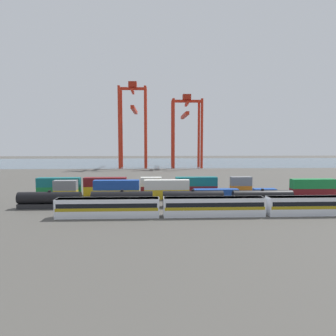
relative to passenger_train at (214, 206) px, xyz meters
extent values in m
plane|color=#4C4944|center=(-7.90, 63.36, -2.14)|extent=(420.00, 420.00, 0.00)
cube|color=#475B6B|center=(-7.90, 166.87, -2.14)|extent=(400.00, 110.00, 0.01)
cube|color=silver|center=(-21.83, 0.00, -0.19)|extent=(20.93, 3.10, 3.90)
cube|color=#9E8414|center=(-21.83, 0.00, -0.29)|extent=(20.51, 3.14, 0.64)
cube|color=black|center=(-21.83, 0.00, 0.49)|extent=(20.09, 3.13, 0.90)
cube|color=slate|center=(-21.83, 0.00, 1.58)|extent=(20.72, 2.85, 0.36)
cube|color=silver|center=(0.00, 0.00, -0.19)|extent=(20.93, 3.10, 3.90)
cube|color=#9E8414|center=(0.00, 0.00, -0.29)|extent=(20.51, 3.14, 0.64)
cube|color=black|center=(0.00, 0.00, 0.49)|extent=(20.09, 3.13, 0.90)
cube|color=slate|center=(0.00, 0.00, 1.58)|extent=(20.72, 2.85, 0.36)
cube|color=silver|center=(21.83, 0.00, -0.19)|extent=(20.93, 3.10, 3.90)
cube|color=#9E8414|center=(21.83, 0.00, -0.29)|extent=(20.51, 3.14, 0.64)
cube|color=black|center=(21.83, 0.00, 0.49)|extent=(20.09, 3.13, 0.90)
cube|color=slate|center=(21.83, 0.00, 1.58)|extent=(20.72, 2.85, 0.36)
cube|color=#232326|center=(-36.68, 8.97, -1.59)|extent=(14.30, 2.50, 1.10)
cylinder|color=black|center=(-36.68, 8.97, 0.31)|extent=(14.30, 2.71, 2.71)
cylinder|color=black|center=(-36.68, 8.97, 1.85)|extent=(0.70, 0.70, 0.36)
cube|color=#232326|center=(-19.93, 8.97, -1.59)|extent=(14.30, 2.50, 1.10)
cylinder|color=black|center=(-19.93, 8.97, 0.31)|extent=(14.30, 2.71, 2.71)
cylinder|color=black|center=(-19.93, 8.97, 1.85)|extent=(0.70, 0.70, 0.36)
cube|color=#232326|center=(-3.18, 8.97, -1.59)|extent=(14.30, 2.50, 1.10)
cylinder|color=black|center=(-3.18, 8.97, 0.31)|extent=(14.30, 2.71, 2.71)
cylinder|color=black|center=(-3.18, 8.97, 1.85)|extent=(0.70, 0.70, 0.36)
cube|color=#232326|center=(13.57, 8.97, -1.59)|extent=(14.30, 2.50, 1.10)
cylinder|color=black|center=(13.57, 8.97, 0.31)|extent=(14.30, 2.71, 2.71)
cylinder|color=black|center=(13.57, 8.97, 1.85)|extent=(0.70, 0.70, 0.36)
cube|color=gold|center=(-36.00, 19.00, -0.84)|extent=(6.04, 2.44, 2.60)
cube|color=slate|center=(-36.00, 19.00, 1.76)|extent=(6.04, 2.44, 2.60)
cube|color=gold|center=(-22.52, 19.00, -0.84)|extent=(12.10, 2.44, 2.60)
cube|color=#1C4299|center=(-22.52, 19.00, 1.76)|extent=(12.10, 2.44, 2.60)
cube|color=gold|center=(-9.04, 19.00, -0.84)|extent=(12.10, 2.44, 2.60)
cube|color=silver|center=(-9.04, 19.00, 1.76)|extent=(12.10, 2.44, 2.60)
cube|color=#1C4299|center=(4.43, 19.00, -0.84)|extent=(12.10, 2.44, 2.60)
cube|color=#1C4299|center=(17.91, 19.00, -0.84)|extent=(6.04, 2.44, 2.60)
cube|color=maroon|center=(31.39, 19.00, -0.84)|extent=(12.10, 2.44, 2.60)
cube|color=#197538|center=(31.39, 19.00, 1.76)|extent=(12.10, 2.44, 2.60)
cube|color=#197538|center=(-39.72, 25.10, -0.84)|extent=(12.10, 2.44, 2.60)
cube|color=#146066|center=(-39.72, 25.10, 1.76)|extent=(12.10, 2.44, 2.60)
cube|color=gold|center=(-26.52, 25.10, -0.84)|extent=(12.10, 2.44, 2.60)
cube|color=maroon|center=(-26.52, 25.10, 1.76)|extent=(12.10, 2.44, 2.60)
cube|color=maroon|center=(-13.33, 25.10, -0.84)|extent=(6.04, 2.44, 2.60)
cube|color=silver|center=(-13.33, 25.10, 1.76)|extent=(6.04, 2.44, 2.60)
cube|color=maroon|center=(-0.13, 25.10, -0.84)|extent=(12.10, 2.44, 2.60)
cube|color=#146066|center=(-0.13, 25.10, 1.76)|extent=(12.10, 2.44, 2.60)
cube|color=orange|center=(13.07, 25.10, -0.84)|extent=(6.04, 2.44, 2.60)
cube|color=slate|center=(13.07, 25.10, 1.76)|extent=(6.04, 2.44, 2.60)
cylinder|color=red|center=(-32.81, 113.92, 21.79)|extent=(1.50, 1.50, 47.87)
cylinder|color=red|center=(-17.67, 113.92, 21.79)|extent=(1.50, 1.50, 47.87)
cylinder|color=red|center=(-32.81, 124.58, 21.79)|extent=(1.50, 1.50, 47.87)
cylinder|color=red|center=(-17.67, 124.58, 21.79)|extent=(1.50, 1.50, 47.87)
cube|color=red|center=(-25.24, 119.25, 44.92)|extent=(16.74, 1.20, 1.60)
cube|color=red|center=(-25.24, 119.25, 43.32)|extent=(1.20, 12.27, 1.60)
cube|color=red|center=(-25.24, 131.82, 33.69)|extent=(2.00, 35.92, 2.00)
cube|color=maroon|center=(-25.24, 119.25, 47.32)|extent=(4.80, 4.00, 3.20)
cylinder|color=red|center=(-1.27, 113.31, 18.22)|extent=(1.50, 1.50, 40.73)
cylinder|color=red|center=(15.42, 113.31, 18.22)|extent=(1.50, 1.50, 40.73)
cylinder|color=red|center=(-1.27, 125.18, 18.22)|extent=(1.50, 1.50, 40.73)
cylinder|color=red|center=(15.42, 125.18, 18.22)|extent=(1.50, 1.50, 40.73)
cube|color=red|center=(7.08, 119.25, 37.79)|extent=(18.28, 1.20, 1.60)
cube|color=red|center=(7.08, 119.25, 36.19)|extent=(1.20, 13.47, 1.60)
cube|color=red|center=(7.08, 131.54, 30.37)|extent=(2.00, 35.13, 2.00)
cube|color=maroon|center=(7.08, 119.25, 40.19)|extent=(4.80, 4.00, 3.20)
camera|label=1|loc=(-12.21, -59.82, 13.12)|focal=31.54mm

